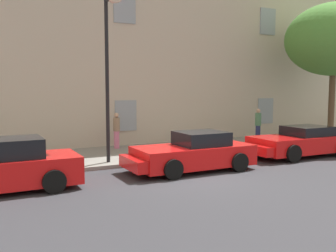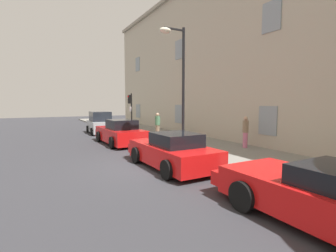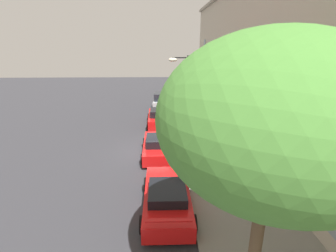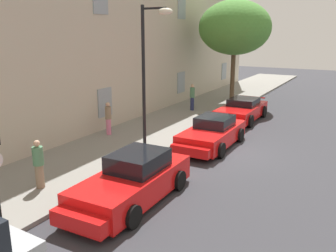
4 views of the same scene
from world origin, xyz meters
name	(u,v)px [view 4 (image 4 of 4)]	position (x,y,z in m)	size (l,w,h in m)	color
ground_plane	(220,150)	(0.00, 0.00, 0.00)	(80.00, 80.00, 0.00)	#333338
sidewalk	(141,136)	(0.00, 4.29, 0.07)	(60.00, 4.48, 0.14)	gray
building_facade	(78,20)	(0.00, 8.05, 5.77)	(43.92, 3.55, 11.49)	#BCB29E
sportscar_red_lead	(130,183)	(-6.22, 0.58, 0.64)	(5.01, 2.14, 1.51)	red
sportscar_yellow_flank	(211,135)	(0.25, 0.57, 0.60)	(4.66, 2.14, 1.38)	red
sportscar_white_middle	(241,111)	(5.89, 1.00, 0.60)	(4.98, 2.20, 1.29)	red
tree_near_kerb	(235,28)	(10.36, 3.14, 5.46)	(5.03, 5.03, 7.22)	brown
street_lamp	(152,55)	(-2.11, 2.27, 4.32)	(0.44, 1.42, 6.11)	black
pedestrian_admiring	(108,118)	(-0.75, 5.72, 1.00)	(0.35, 0.35, 1.67)	pink
pedestrian_strolling	(39,164)	(-7.04, 3.67, 0.99)	(0.38, 0.38, 1.66)	#8C7259
pedestrian_bystander	(192,97)	(6.63, 4.56, 1.04)	(0.37, 0.37, 1.74)	navy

